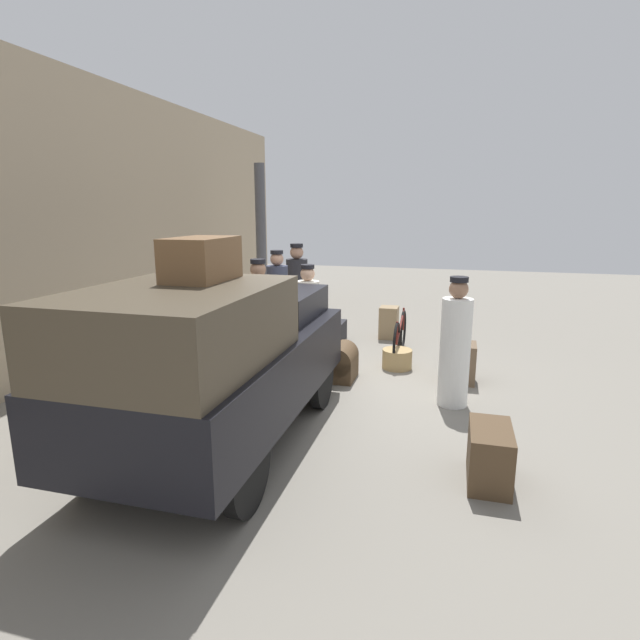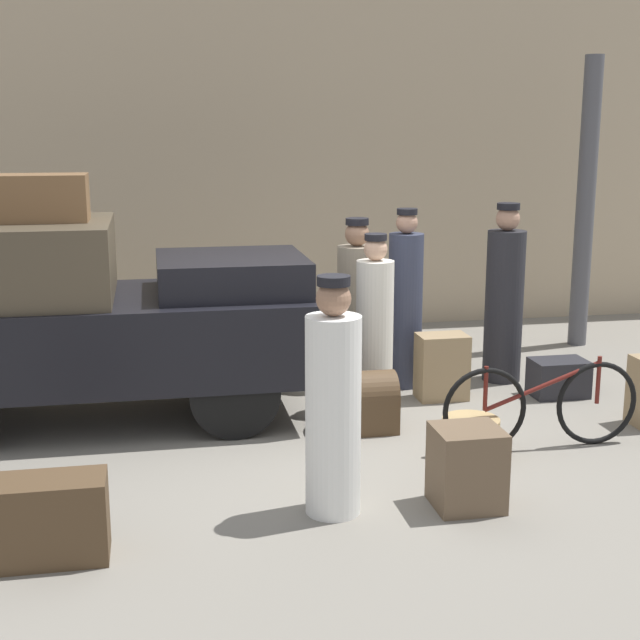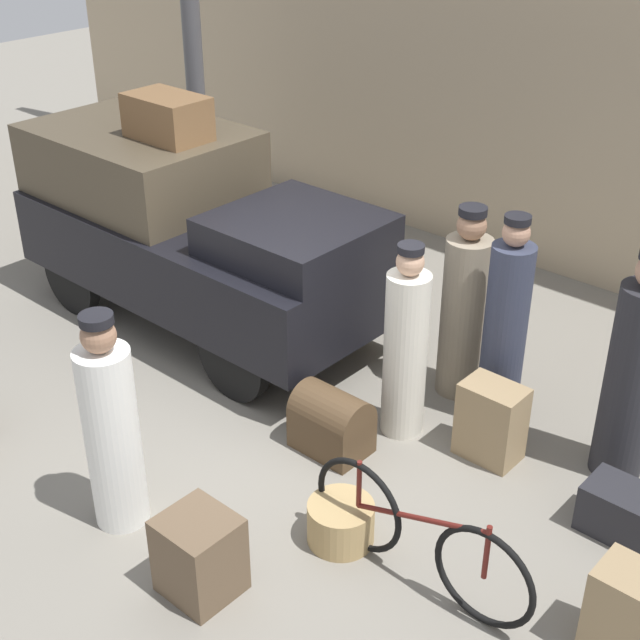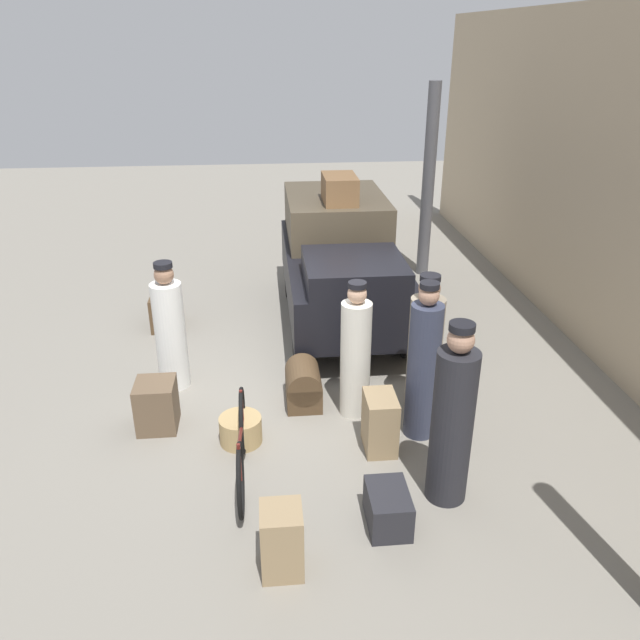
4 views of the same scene
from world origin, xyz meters
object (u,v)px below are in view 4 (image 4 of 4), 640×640
at_px(conductor_in_dark_uniform, 425,351).
at_px(porter_with_bicycle, 170,331).
at_px(suitcase_black_upright, 282,540).
at_px(truck, 341,259).
at_px(trunk_large_brown, 380,423).
at_px(suitcase_small_leather, 388,508).
at_px(wicker_basket, 241,430).
at_px(porter_standing_middle, 355,355).
at_px(bicycle, 242,447).
at_px(trunk_wicker_pale, 303,385).
at_px(suitcase_tan_flat, 157,405).
at_px(porter_carrying_trunk, 452,422).
at_px(trunk_on_truck_roof, 340,189).
at_px(trunk_umber_medium, 165,310).
at_px(porter_lifting_near_truck, 423,367).

bearing_deg(conductor_in_dark_uniform, porter_with_bicycle, -106.01).
distance_m(conductor_in_dark_uniform, suitcase_black_upright, 2.93).
relative_size(truck, trunk_large_brown, 5.91).
distance_m(porter_with_bicycle, suitcase_small_leather, 3.56).
bearing_deg(wicker_basket, suitcase_small_leather, 43.87).
height_order(porter_standing_middle, conductor_in_dark_uniform, conductor_in_dark_uniform).
bearing_deg(bicycle, porter_standing_middle, 130.11).
height_order(wicker_basket, trunk_large_brown, trunk_large_brown).
xyz_separation_m(truck, trunk_wicker_pale, (2.42, -0.74, -0.74)).
relative_size(truck, suitcase_tan_flat, 6.61).
xyz_separation_m(porter_carrying_trunk, trunk_on_truck_roof, (-4.45, -0.51, 1.16)).
bearing_deg(porter_with_bicycle, trunk_on_truck_roof, 131.35).
bearing_deg(suitcase_small_leather, trunk_umber_medium, -150.64).
height_order(bicycle, suitcase_tan_flat, bicycle).
height_order(porter_lifting_near_truck, trunk_wicker_pale, porter_lifting_near_truck).
bearing_deg(porter_carrying_trunk, suitcase_black_upright, -64.38).
height_order(wicker_basket, porter_with_bicycle, porter_with_bicycle).
xyz_separation_m(bicycle, trunk_on_truck_roof, (-3.99, 1.45, 1.64)).
xyz_separation_m(bicycle, porter_lifting_near_truck, (-0.60, 1.95, 0.47)).
height_order(suitcase_small_leather, suitcase_black_upright, suitcase_black_upright).
distance_m(bicycle, conductor_in_dark_uniform, 2.39).
xyz_separation_m(truck, wicker_basket, (3.15, -1.49, -0.84)).
bearing_deg(porter_with_bicycle, trunk_wicker_pale, 69.85).
bearing_deg(trunk_on_truck_roof, trunk_large_brown, 0.09).
bearing_deg(trunk_large_brown, wicker_basket, -99.56).
xyz_separation_m(bicycle, porter_with_bicycle, (-1.93, -0.89, 0.39)).
height_order(porter_lifting_near_truck, trunk_umber_medium, porter_lifting_near_truck).
bearing_deg(bicycle, porter_carrying_trunk, 76.90).
relative_size(conductor_in_dark_uniform, porter_carrying_trunk, 0.93).
bearing_deg(trunk_on_truck_roof, porter_lifting_near_truck, 8.38).
bearing_deg(conductor_in_dark_uniform, porter_carrying_trunk, -4.92).
bearing_deg(bicycle, trunk_large_brown, 104.09).
bearing_deg(suitcase_black_upright, porter_lifting_near_truck, 138.77).
bearing_deg(porter_carrying_trunk, truck, -173.17).
distance_m(porter_carrying_trunk, trunk_large_brown, 1.10).
relative_size(conductor_in_dark_uniform, trunk_large_brown, 2.68).
bearing_deg(trunk_large_brown, trunk_umber_medium, -141.53).
distance_m(suitcase_small_leather, trunk_on_truck_roof, 5.12).
bearing_deg(bicycle, suitcase_small_leather, 59.07).
height_order(bicycle, porter_lifting_near_truck, porter_lifting_near_truck).
relative_size(truck, porter_with_bicycle, 2.28).
bearing_deg(porter_carrying_trunk, porter_standing_middle, -156.62).
relative_size(porter_with_bicycle, trunk_on_truck_roof, 2.16).
xyz_separation_m(conductor_in_dark_uniform, suitcase_tan_flat, (0.08, -3.06, -0.49)).
relative_size(suitcase_tan_flat, trunk_large_brown, 0.90).
bearing_deg(suitcase_tan_flat, conductor_in_dark_uniform, 91.47).
height_order(bicycle, conductor_in_dark_uniform, conductor_in_dark_uniform).
height_order(suitcase_black_upright, trunk_on_truck_roof, trunk_on_truck_roof).
bearing_deg(wicker_basket, porter_carrying_trunk, 61.68).
height_order(trunk_large_brown, trunk_on_truck_roof, trunk_on_truck_roof).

